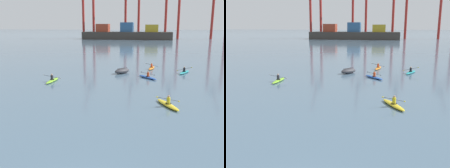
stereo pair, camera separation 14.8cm
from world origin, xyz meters
TOP-DOWN VIEW (x-y plane):
  - container_barge at (-11.17, 116.19)m, footprint 42.14×8.33m
  - gantry_crane_west at (-31.59, 122.83)m, footprint 6.52×16.98m
  - gantry_crane_west_mid at (-10.06, 129.56)m, footprint 8.04×18.30m
  - gantry_crane_east_mid at (10.02, 125.05)m, footprint 7.35×18.37m
  - gantry_crane_east at (32.12, 125.11)m, footprint 7.83×18.16m
  - capsized_dinghy at (-2.00, 27.48)m, footprint 2.45×2.73m
  - kayak_lime at (-9.47, 20.83)m, footprint 2.27×3.41m
  - kayak_blue at (1.59, 24.67)m, footprint 2.64×3.00m
  - kayak_teal at (6.51, 29.06)m, footprint 2.03×3.32m
  - kayak_orange at (1.97, 32.01)m, footprint 2.22×3.45m
  - kayak_yellow at (3.59, 13.40)m, footprint 2.07×3.30m

SIDE VIEW (x-z plane):
  - kayak_blue at x=1.59m, z-range -0.32..0.66m
  - kayak_yellow at x=3.59m, z-range -0.31..0.65m
  - kayak_lime at x=-9.47m, z-range -0.30..0.65m
  - kayak_teal at x=6.51m, z-range -0.33..0.67m
  - kayak_orange at x=1.97m, z-range -0.30..0.65m
  - capsized_dinghy at x=-2.00m, z-range -0.03..0.73m
  - container_barge at x=-11.17m, z-range -1.30..6.58m
  - gantry_crane_west at x=-31.59m, z-range -0.85..35.09m
  - gantry_crane_east_mid at x=10.02m, z-range 0.34..33.93m
  - gantry_crane_west_mid at x=-10.06m, z-range -0.63..35.29m
  - gantry_crane_east at x=32.12m, z-range 0.78..33.92m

